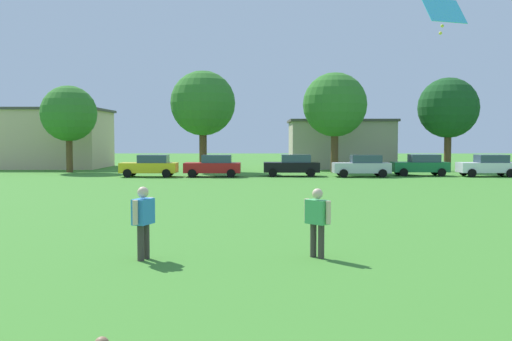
# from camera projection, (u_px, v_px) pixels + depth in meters

# --- Properties ---
(ground_plane) EXTENTS (160.00, 160.00, 0.00)m
(ground_plane) POSITION_uv_depth(u_px,v_px,m) (202.00, 195.00, 31.14)
(ground_plane) COLOR #42842D
(adult_bystander) EXTENTS (0.63, 0.63, 1.75)m
(adult_bystander) POSITION_uv_depth(u_px,v_px,m) (317.00, 217.00, 14.76)
(adult_bystander) COLOR #3F3833
(adult_bystander) RESTS_ON ground
(bystander_near_trees) EXTENTS (0.51, 0.82, 1.81)m
(bystander_near_trees) POSITION_uv_depth(u_px,v_px,m) (143.00, 216.00, 14.50)
(bystander_near_trees) COLOR #3F3833
(bystander_near_trees) RESTS_ON ground
(kite) EXTENTS (1.44, 1.00, 1.15)m
(kite) POSITION_uv_depth(u_px,v_px,m) (444.00, 12.00, 18.09)
(kite) COLOR #3FBFE5
(parked_car_yellow_0) EXTENTS (4.30, 2.02, 1.68)m
(parked_car_yellow_0) POSITION_uv_depth(u_px,v_px,m) (150.00, 166.00, 45.14)
(parked_car_yellow_0) COLOR yellow
(parked_car_yellow_0) RESTS_ON ground
(parked_car_red_1) EXTENTS (4.30, 2.02, 1.68)m
(parked_car_red_1) POSITION_uv_depth(u_px,v_px,m) (214.00, 166.00, 45.13)
(parked_car_red_1) COLOR red
(parked_car_red_1) RESTS_ON ground
(parked_car_black_2) EXTENTS (4.30, 2.02, 1.68)m
(parked_car_black_2) POSITION_uv_depth(u_px,v_px,m) (292.00, 165.00, 45.89)
(parked_car_black_2) COLOR black
(parked_car_black_2) RESTS_ON ground
(parked_car_silver_3) EXTENTS (4.30, 2.02, 1.68)m
(parked_car_silver_3) POSITION_uv_depth(u_px,v_px,m) (362.00, 166.00, 45.08)
(parked_car_silver_3) COLOR silver
(parked_car_silver_3) RESTS_ON ground
(parked_car_green_4) EXTENTS (4.30, 2.02, 1.68)m
(parked_car_green_4) POSITION_uv_depth(u_px,v_px,m) (421.00, 165.00, 46.33)
(parked_car_green_4) COLOR #196B38
(parked_car_green_4) RESTS_ON ground
(parked_car_white_5) EXTENTS (4.30, 2.02, 1.68)m
(parked_car_white_5) POSITION_uv_depth(u_px,v_px,m) (488.00, 165.00, 45.51)
(parked_car_white_5) COLOR white
(parked_car_white_5) RESTS_ON ground
(tree_far_left) EXTENTS (4.80, 4.80, 7.47)m
(tree_far_left) POSITION_uv_depth(u_px,v_px,m) (69.00, 114.00, 50.74)
(tree_far_left) COLOR brown
(tree_far_left) RESTS_ON ground
(tree_left) EXTENTS (5.68, 5.68, 8.85)m
(tree_left) POSITION_uv_depth(u_px,v_px,m) (203.00, 104.00, 51.58)
(tree_left) COLOR brown
(tree_left) RESTS_ON ground
(tree_center_left) EXTENTS (5.51, 5.51, 8.58)m
(tree_center_left) POSITION_uv_depth(u_px,v_px,m) (335.00, 105.00, 50.60)
(tree_center_left) COLOR brown
(tree_center_left) RESTS_ON ground
(tree_center_right) EXTENTS (5.32, 5.32, 8.29)m
(tree_center_right) POSITION_uv_depth(u_px,v_px,m) (448.00, 108.00, 52.02)
(tree_center_right) COLOR brown
(tree_center_right) RESTS_ON ground
(house_left) EXTENTS (10.16, 8.12, 4.75)m
(house_left) POSITION_uv_depth(u_px,v_px,m) (340.00, 144.00, 58.73)
(house_left) COLOR tan
(house_left) RESTS_ON ground
(house_right) EXTENTS (12.59, 8.81, 5.84)m
(house_right) POSITION_uv_depth(u_px,v_px,m) (43.00, 138.00, 58.87)
(house_right) COLOR beige
(house_right) RESTS_ON ground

